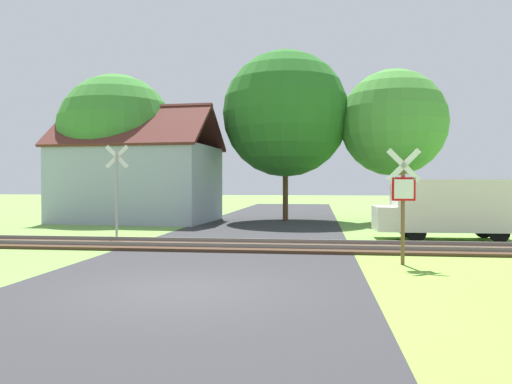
{
  "coord_description": "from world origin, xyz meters",
  "views": [
    {
      "loc": [
        2.66,
        -9.42,
        2.09
      ],
      "look_at": [
        0.5,
        7.61,
        1.8
      ],
      "focal_mm": 35.0,
      "sensor_mm": 36.0,
      "label": 1
    }
  ],
  "objects_px": {
    "crossing_sign_far": "(117,185)",
    "mail_truck": "(447,207)",
    "tree_left": "(116,133)",
    "house": "(138,181)",
    "tree_center": "(285,114)",
    "stop_sign_near": "(403,197)",
    "tree_right": "(393,123)"
  },
  "relations": [
    {
      "from": "tree_left",
      "to": "stop_sign_near",
      "type": "bearing_deg",
      "value": -45.87
    },
    {
      "from": "tree_left",
      "to": "mail_truck",
      "type": "height_order",
      "value": "tree_left"
    },
    {
      "from": "tree_right",
      "to": "mail_truck",
      "type": "xyz_separation_m",
      "value": [
        0.69,
        -8.63,
        -4.15
      ]
    },
    {
      "from": "house",
      "to": "crossing_sign_far",
      "type": "bearing_deg",
      "value": -70.58
    },
    {
      "from": "tree_left",
      "to": "crossing_sign_far",
      "type": "bearing_deg",
      "value": -67.15
    },
    {
      "from": "tree_left",
      "to": "tree_center",
      "type": "bearing_deg",
      "value": 6.62
    },
    {
      "from": "crossing_sign_far",
      "to": "house",
      "type": "height_order",
      "value": "house"
    },
    {
      "from": "crossing_sign_far",
      "to": "mail_truck",
      "type": "relative_size",
      "value": 0.71
    },
    {
      "from": "house",
      "to": "tree_left",
      "type": "xyz_separation_m",
      "value": [
        -1.5,
        0.57,
        2.75
      ]
    },
    {
      "from": "crossing_sign_far",
      "to": "tree_center",
      "type": "bearing_deg",
      "value": 56.96
    },
    {
      "from": "stop_sign_near",
      "to": "tree_right",
      "type": "relative_size",
      "value": 0.36
    },
    {
      "from": "tree_center",
      "to": "mail_truck",
      "type": "relative_size",
      "value": 1.93
    },
    {
      "from": "tree_center",
      "to": "crossing_sign_far",
      "type": "bearing_deg",
      "value": -118.25
    },
    {
      "from": "tree_center",
      "to": "tree_left",
      "type": "distance_m",
      "value": 9.64
    },
    {
      "from": "stop_sign_near",
      "to": "mail_truck",
      "type": "distance_m",
      "value": 6.67
    },
    {
      "from": "stop_sign_near",
      "to": "crossing_sign_far",
      "type": "distance_m",
      "value": 10.7
    },
    {
      "from": "crossing_sign_far",
      "to": "house",
      "type": "distance_m",
      "value": 9.08
    },
    {
      "from": "crossing_sign_far",
      "to": "tree_right",
      "type": "bearing_deg",
      "value": 36.53
    },
    {
      "from": "mail_truck",
      "to": "tree_center",
      "type": "bearing_deg",
      "value": 34.78
    },
    {
      "from": "crossing_sign_far",
      "to": "tree_left",
      "type": "bearing_deg",
      "value": 108.05
    },
    {
      "from": "mail_truck",
      "to": "crossing_sign_far",
      "type": "bearing_deg",
      "value": 95.3
    },
    {
      "from": "crossing_sign_far",
      "to": "tree_right",
      "type": "distance_m",
      "value": 15.68
    },
    {
      "from": "tree_right",
      "to": "tree_center",
      "type": "relative_size",
      "value": 0.87
    },
    {
      "from": "crossing_sign_far",
      "to": "house",
      "type": "xyz_separation_m",
      "value": [
        -2.43,
        8.74,
        0.2
      ]
    },
    {
      "from": "house",
      "to": "tree_center",
      "type": "bearing_deg",
      "value": 15.69
    },
    {
      "from": "crossing_sign_far",
      "to": "mail_truck",
      "type": "height_order",
      "value": "crossing_sign_far"
    },
    {
      "from": "house",
      "to": "tree_center",
      "type": "distance_m",
      "value": 9.03
    },
    {
      "from": "crossing_sign_far",
      "to": "mail_truck",
      "type": "xyz_separation_m",
      "value": [
        12.19,
        1.48,
        -0.79
      ]
    },
    {
      "from": "house",
      "to": "mail_truck",
      "type": "height_order",
      "value": "house"
    },
    {
      "from": "crossing_sign_far",
      "to": "mail_truck",
      "type": "distance_m",
      "value": 12.31
    },
    {
      "from": "house",
      "to": "mail_truck",
      "type": "relative_size",
      "value": 1.79
    },
    {
      "from": "tree_center",
      "to": "tree_left",
      "type": "relative_size",
      "value": 1.16
    }
  ]
}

